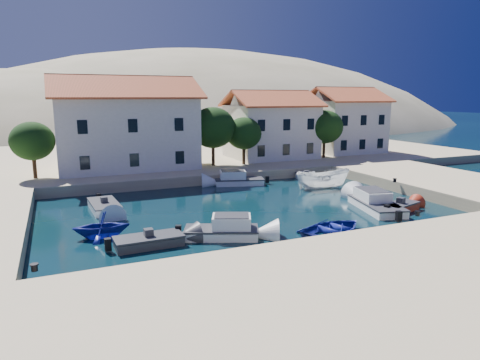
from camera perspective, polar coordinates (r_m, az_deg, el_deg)
name	(u,v)px	position (r m, az deg, el deg)	size (l,w,h in m)	color
ground	(319,252)	(24.57, 10.46, -9.46)	(400.00, 400.00, 0.00)	black
quay_south	(398,287)	(20.09, 20.31, -13.24)	(52.00, 12.00, 1.00)	#CAB18A
quay_east	(441,183)	(45.06, 25.27, -0.30)	(11.00, 20.00, 1.00)	#CAB18A
quay_north	(176,156)	(59.50, -8.59, 3.14)	(80.00, 36.00, 1.00)	#CAB18A
hills	(165,191)	(149.99, -9.91, -1.45)	(254.00, 176.00, 99.00)	gray
building_left	(125,122)	(47.60, -15.03, 7.53)	(14.70, 9.45, 9.70)	beige
building_mid	(271,124)	(54.24, 4.14, 7.50)	(10.50, 8.40, 8.30)	beige
building_right	(344,119)	(61.50, 13.76, 7.86)	(9.45, 8.40, 8.80)	beige
trees	(226,131)	(47.94, -1.90, 6.60)	(37.30, 5.30, 6.45)	#382314
bollards	(322,211)	(28.78, 10.91, -4.03)	(29.36, 9.56, 0.30)	black
motorboat_grey_sw	(149,241)	(25.56, -12.05, -8.01)	(3.96, 1.84, 1.25)	#333338
cabin_cruiser_south	(221,230)	(26.43, -2.50, -6.72)	(4.90, 3.53, 1.60)	white
rowboat_south	(334,234)	(27.83, 12.37, -7.07)	(3.45, 4.83, 1.00)	navy
motorboat_red_se	(400,207)	(34.69, 20.60, -3.42)	(3.52, 2.32, 1.25)	maroon
cabin_cruiser_east	(376,204)	(34.42, 17.73, -3.04)	(3.70, 6.13, 1.60)	white
boat_east	(323,188)	(41.22, 10.94, -1.12)	(1.97, 5.25, 2.03)	white
motorboat_white_ne	(307,178)	(44.80, 8.86, 0.31)	(2.39, 3.61, 1.25)	white
rowboat_west	(102,237)	(27.96, -17.91, -7.28)	(2.89, 3.34, 1.76)	navy
motorboat_white_west	(104,206)	(34.34, -17.63, -3.38)	(2.22, 4.52, 1.25)	white
cabin_cruiser_north	(239,180)	(42.17, -0.10, 0.02)	(5.14, 3.28, 1.60)	white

